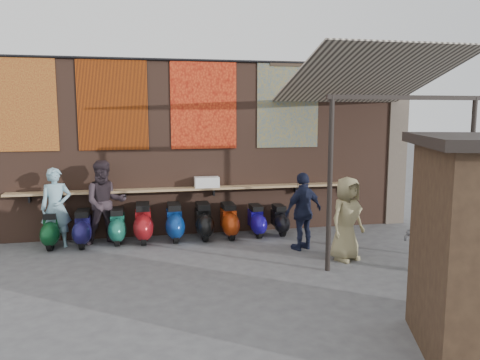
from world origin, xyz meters
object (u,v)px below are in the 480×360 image
at_px(scooter_stool_2, 118,226).
at_px(scooter_stool_7, 257,221).
at_px(shelf_box, 207,182).
at_px(shopper_tan, 347,219).
at_px(diner_right, 105,203).
at_px(scooter_stool_8, 280,220).
at_px(scooter_stool_5, 203,221).
at_px(shopper_navy, 303,211).
at_px(scooter_stool_6, 229,221).
at_px(shopper_grey, 439,223).
at_px(scooter_stool_4, 174,222).
at_px(scooter_stool_0, 52,230).
at_px(diner_left, 56,208).
at_px(scooter_stool_1, 83,228).
at_px(scooter_stool_3, 143,223).

xyz_separation_m(scooter_stool_2, scooter_stool_7, (3.10, -0.03, -0.02)).
bearing_deg(shelf_box, shopper_tan, -45.16).
bearing_deg(diner_right, scooter_stool_8, -9.01).
relative_size(scooter_stool_5, shopper_navy, 0.52).
xyz_separation_m(shelf_box, scooter_stool_6, (0.46, -0.30, -0.86)).
bearing_deg(diner_right, shopper_grey, -37.55).
distance_m(scooter_stool_4, shopper_navy, 2.88).
xyz_separation_m(scooter_stool_0, diner_left, (0.11, 0.01, 0.47)).
bearing_deg(shopper_grey, scooter_stool_4, -23.78).
bearing_deg(scooter_stool_8, diner_left, -179.46).
xyz_separation_m(scooter_stool_1, scooter_stool_6, (3.17, 0.04, 0.01)).
xyz_separation_m(shelf_box, diner_right, (-2.23, -0.30, -0.33)).
distance_m(scooter_stool_3, shopper_navy, 3.49).
distance_m(shelf_box, scooter_stool_0, 3.46).
bearing_deg(shopper_grey, diner_right, -16.23).
xyz_separation_m(shelf_box, shopper_grey, (3.63, -3.40, -0.34)).
relative_size(scooter_stool_0, scooter_stool_6, 0.97).
bearing_deg(shopper_grey, scooter_stool_1, -14.16).
distance_m(scooter_stool_4, shopper_tan, 3.79).
relative_size(shelf_box, scooter_stool_6, 0.68).
bearing_deg(shopper_navy, diner_right, -40.19).
bearing_deg(shopper_navy, scooter_stool_8, -107.77).
bearing_deg(diner_left, shelf_box, -4.90).
distance_m(scooter_stool_4, scooter_stool_5, 0.65).
distance_m(scooter_stool_7, shopper_grey, 4.04).
xyz_separation_m(shopper_navy, shopper_grey, (1.84, -1.86, 0.10)).
bearing_deg(scooter_stool_6, shopper_grey, -44.36).
height_order(scooter_stool_6, shopper_grey, shopper_grey).
relative_size(scooter_stool_1, shopper_navy, 0.50).
xyz_separation_m(scooter_stool_1, shopper_grey, (6.34, -3.06, 0.52)).
bearing_deg(scooter_stool_6, scooter_stool_0, -179.86).
xyz_separation_m(diner_left, diner_right, (0.99, 0.00, 0.07)).
bearing_deg(diner_right, scooter_stool_4, -8.59).
bearing_deg(shopper_grey, scooter_stool_8, -46.44).
relative_size(scooter_stool_0, scooter_stool_3, 0.89).
relative_size(scooter_stool_1, scooter_stool_6, 0.99).
height_order(scooter_stool_2, diner_right, diner_right).
distance_m(scooter_stool_1, scooter_stool_4, 1.94).
xyz_separation_m(scooter_stool_0, scooter_stool_1, (0.63, -0.03, 0.01)).
relative_size(scooter_stool_5, diner_right, 0.46).
bearing_deg(shelf_box, scooter_stool_4, -160.54).
relative_size(shelf_box, scooter_stool_3, 0.63).
distance_m(shelf_box, diner_left, 3.26).
distance_m(shelf_box, scooter_stool_3, 1.69).
bearing_deg(diner_right, diner_left, 170.31).
bearing_deg(diner_right, scooter_stool_3, -8.18).
distance_m(shelf_box, scooter_stool_2, 2.19).
height_order(scooter_stool_0, scooter_stool_6, scooter_stool_6).
bearing_deg(scooter_stool_0, scooter_stool_3, 0.94).
xyz_separation_m(scooter_stool_5, scooter_stool_8, (1.79, 0.01, -0.06)).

